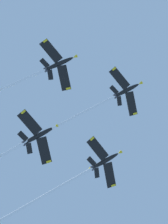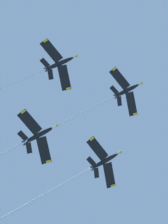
{
  "view_description": "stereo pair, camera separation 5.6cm",
  "coord_description": "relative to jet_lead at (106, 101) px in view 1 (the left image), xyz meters",
  "views": [
    {
      "loc": [
        0.51,
        -16.37,
        1.7
      ],
      "look_at": [
        8.34,
        -11.88,
        137.94
      ],
      "focal_mm": 60.98,
      "sensor_mm": 36.0,
      "label": 1
    },
    {
      "loc": [
        0.49,
        -16.32,
        1.7
      ],
      "look_at": [
        8.34,
        -11.88,
        137.94
      ],
      "focal_mm": 60.98,
      "sensor_mm": 36.0,
      "label": 2
    }
  ],
  "objects": [
    {
      "name": "jet_slot",
      "position": [
        -2.59,
        37.72,
        -18.48
      ],
      "size": [
        20.11,
        52.25,
        25.8
      ],
      "color": "black"
    },
    {
      "name": "jet_right_wing",
      "position": [
        -20.79,
        17.69,
        -7.52
      ],
      "size": [
        20.1,
        50.31,
        23.45
      ],
      "color": "black"
    },
    {
      "name": "jet_lead",
      "position": [
        0.0,
        0.0,
        0.0
      ],
      "size": [
        20.08,
        49.47,
        24.98
      ],
      "color": "black"
    },
    {
      "name": "jet_left_wing",
      "position": [
        17.68,
        20.88,
        -8.24
      ],
      "size": [
        20.05,
        50.54,
        25.18
      ],
      "color": "black"
    }
  ]
}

